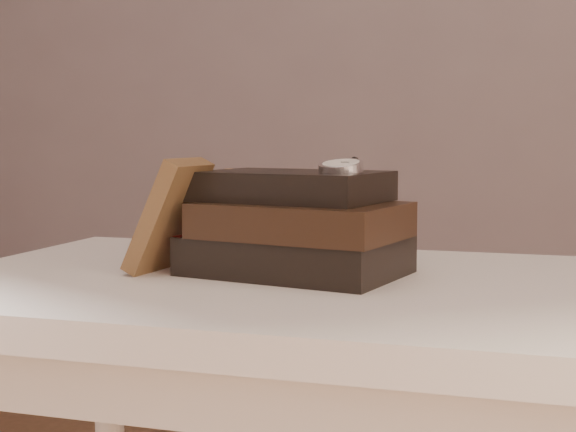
% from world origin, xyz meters
% --- Properties ---
extents(table, '(1.00, 0.60, 0.75)m').
position_xyz_m(table, '(0.00, 0.35, 0.66)').
color(table, silver).
rests_on(table, ground).
extents(book_stack, '(0.30, 0.23, 0.13)m').
position_xyz_m(book_stack, '(-0.05, 0.38, 0.81)').
color(book_stack, black).
rests_on(book_stack, table).
extents(journal, '(0.10, 0.10, 0.15)m').
position_xyz_m(journal, '(-0.21, 0.34, 0.82)').
color(journal, '#49301C').
rests_on(journal, table).
extents(pocket_watch, '(0.07, 0.16, 0.02)m').
position_xyz_m(pocket_watch, '(0.02, 0.35, 0.89)').
color(pocket_watch, silver).
rests_on(pocket_watch, book_stack).
extents(eyeglasses, '(0.13, 0.15, 0.05)m').
position_xyz_m(eyeglasses, '(-0.12, 0.48, 0.83)').
color(eyeglasses, silver).
rests_on(eyeglasses, book_stack).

